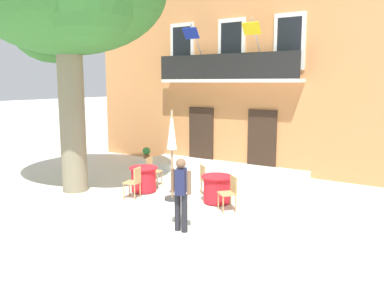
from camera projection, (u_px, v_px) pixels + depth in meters
The scene contains 12 objects.
ground_plane at pixel (164, 203), 10.88m from camera, with size 120.00×120.00×0.00m, color silver.
building_facade at pixel (254, 71), 16.39m from camera, with size 13.00×5.09×7.50m.
entrance_step_platform at pixel (219, 169), 14.54m from camera, with size 6.26×1.84×0.25m, color silver.
cafe_table_near_tree at pixel (217, 189), 10.82m from camera, with size 0.86×0.86×0.76m.
cafe_chair_near_tree_0 at pixel (206, 178), 11.49m from camera, with size 0.56×0.56×0.91m.
cafe_chair_near_tree_1 at pixel (230, 191), 10.11m from camera, with size 0.56×0.56×0.91m.
cafe_table_middle at pixel (144, 179), 11.93m from camera, with size 0.86×0.86×0.76m.
cafe_chair_middle_0 at pixel (152, 169), 12.63m from camera, with size 0.47×0.47×0.91m.
cafe_chair_middle_1 at pixel (134, 181), 11.18m from camera, with size 0.48×0.48×0.91m.
cafe_umbrella at pixel (172, 141), 10.90m from camera, with size 0.44×0.44×2.55m.
ground_planter_left at pixel (147, 154), 16.44m from camera, with size 0.33×0.33×0.61m.
pedestrian_near_entrance at pixel (181, 191), 8.67m from camera, with size 0.53×0.40×1.65m.
Camera 1 is at (6.33, -8.41, 3.28)m, focal length 36.97 mm.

